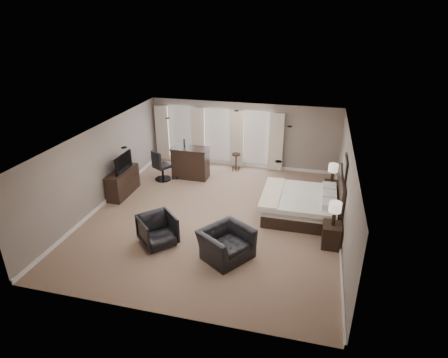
% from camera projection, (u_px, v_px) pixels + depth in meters
% --- Properties ---
extents(room, '(7.60, 8.60, 2.64)m').
position_uv_depth(room, '(214.00, 178.00, 11.08)').
color(room, '#886A56').
rests_on(room, ground).
extents(window_bay, '(5.25, 0.20, 2.30)m').
position_uv_depth(window_bay, '(218.00, 137.00, 14.98)').
color(window_bay, silver).
rests_on(window_bay, room).
extents(bed, '(2.27, 2.17, 1.45)m').
position_uv_depth(bed, '(302.00, 195.00, 11.34)').
color(bed, silver).
rests_on(bed, ground).
extents(nightstand_near, '(0.48, 0.59, 0.65)m').
position_uv_depth(nightstand_near, '(331.00, 235.00, 10.02)').
color(nightstand_near, black).
rests_on(nightstand_near, ground).
extents(nightstand_far, '(0.44, 0.54, 0.59)m').
position_uv_depth(nightstand_far, '(330.00, 190.00, 12.60)').
color(nightstand_far, black).
rests_on(nightstand_far, ground).
extents(lamp_near, '(0.32, 0.32, 0.67)m').
position_uv_depth(lamp_near, '(334.00, 214.00, 9.75)').
color(lamp_near, beige).
rests_on(lamp_near, nightstand_near).
extents(lamp_far, '(0.31, 0.31, 0.65)m').
position_uv_depth(lamp_far, '(333.00, 173.00, 12.34)').
color(lamp_far, beige).
rests_on(lamp_far, nightstand_far).
extents(wall_art, '(0.04, 0.96, 0.56)m').
position_uv_depth(wall_art, '(345.00, 167.00, 10.67)').
color(wall_art, slate).
rests_on(wall_art, room).
extents(dresser, '(0.49, 1.52, 0.88)m').
position_uv_depth(dresser, '(123.00, 182.00, 12.81)').
color(dresser, black).
rests_on(dresser, ground).
extents(tv, '(0.61, 1.05, 0.14)m').
position_uv_depth(tv, '(121.00, 169.00, 12.60)').
color(tv, black).
rests_on(tv, dresser).
extents(armchair_near, '(1.34, 1.45, 1.06)m').
position_uv_depth(armchair_near, '(226.00, 239.00, 9.48)').
color(armchair_near, black).
rests_on(armchair_near, ground).
extents(armchair_far, '(1.23, 1.23, 0.93)m').
position_uv_depth(armchair_far, '(157.00, 229.00, 10.05)').
color(armchair_far, black).
rests_on(armchair_far, ground).
extents(bar_counter, '(1.37, 0.71, 1.19)m').
position_uv_depth(bar_counter, '(191.00, 163.00, 14.06)').
color(bar_counter, black).
rests_on(bar_counter, ground).
extents(bar_stool_left, '(0.41, 0.41, 0.67)m').
position_uv_depth(bar_stool_left, '(174.00, 159.00, 15.13)').
color(bar_stool_left, black).
rests_on(bar_stool_left, ground).
extents(bar_stool_right, '(0.43, 0.43, 0.71)m').
position_uv_depth(bar_stool_right, '(236.00, 162.00, 14.75)').
color(bar_stool_right, black).
rests_on(bar_stool_right, ground).
extents(desk_chair, '(0.81, 0.81, 1.17)m').
position_uv_depth(desk_chair, '(162.00, 165.00, 13.85)').
color(desk_chair, black).
rests_on(desk_chair, ground).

